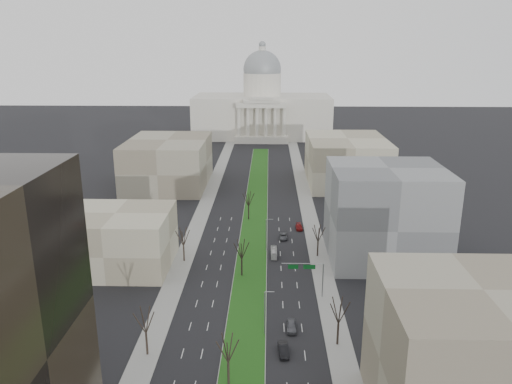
% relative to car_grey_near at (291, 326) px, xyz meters
% --- Properties ---
extents(ground, '(600.00, 600.00, 0.00)m').
position_rel_car_grey_near_xyz_m(ground, '(-8.91, 63.21, -0.83)').
color(ground, black).
rests_on(ground, ground).
extents(median, '(8.00, 222.03, 0.20)m').
position_rel_car_grey_near_xyz_m(median, '(-8.91, 62.20, -0.73)').
color(median, '#999993').
rests_on(median, ground).
extents(sidewalk_left, '(5.00, 330.00, 0.15)m').
position_rel_car_grey_near_xyz_m(sidewalk_left, '(-26.41, 38.21, -0.76)').
color(sidewalk_left, gray).
rests_on(sidewalk_left, ground).
extents(sidewalk_right, '(5.00, 330.00, 0.15)m').
position_rel_car_grey_near_xyz_m(sidewalk_right, '(8.59, 38.21, -0.76)').
color(sidewalk_right, gray).
rests_on(sidewalk_right, ground).
extents(capitol, '(80.00, 46.00, 55.00)m').
position_rel_car_grey_near_xyz_m(capitol, '(-8.91, 212.80, 15.47)').
color(capitol, beige).
rests_on(capitol, ground).
extents(building_beige_left, '(26.00, 22.00, 14.00)m').
position_rel_car_grey_near_xyz_m(building_beige_left, '(-41.91, 28.21, 6.17)').
color(building_beige_left, '#9D9479').
rests_on(building_beige_left, ground).
extents(building_tan_right, '(26.00, 24.00, 22.00)m').
position_rel_car_grey_near_xyz_m(building_tan_right, '(24.09, -24.79, 10.17)').
color(building_tan_right, gray).
rests_on(building_tan_right, ground).
extents(building_grey_right, '(28.00, 26.00, 24.00)m').
position_rel_car_grey_near_xyz_m(building_grey_right, '(25.09, 35.21, 11.17)').
color(building_grey_right, slate).
rests_on(building_grey_right, ground).
extents(building_far_left, '(30.00, 40.00, 18.00)m').
position_rel_car_grey_near_xyz_m(building_far_left, '(-43.91, 103.21, 8.17)').
color(building_far_left, gray).
rests_on(building_far_left, ground).
extents(building_far_right, '(30.00, 40.00, 18.00)m').
position_rel_car_grey_near_xyz_m(building_far_right, '(26.09, 108.21, 8.17)').
color(building_far_right, '#9D9479').
rests_on(building_far_right, ground).
extents(tree_left_mid, '(5.40, 5.40, 9.72)m').
position_rel_car_grey_near_xyz_m(tree_left_mid, '(-26.11, -8.79, 6.17)').
color(tree_left_mid, black).
rests_on(tree_left_mid, ground).
extents(tree_left_far, '(5.28, 5.28, 9.50)m').
position_rel_car_grey_near_xyz_m(tree_left_far, '(-26.11, 31.21, 6.01)').
color(tree_left_far, black).
rests_on(tree_left_far, ground).
extents(tree_right_mid, '(5.52, 5.52, 9.94)m').
position_rel_car_grey_near_xyz_m(tree_right_mid, '(8.29, -4.79, 6.32)').
color(tree_right_mid, black).
rests_on(tree_right_mid, ground).
extents(tree_right_far, '(5.04, 5.04, 9.07)m').
position_rel_car_grey_near_xyz_m(tree_right_far, '(8.29, 35.21, 5.70)').
color(tree_right_far, black).
rests_on(tree_right_far, ground).
extents(tree_median_a, '(5.40, 5.40, 9.72)m').
position_rel_car_grey_near_xyz_m(tree_median_a, '(-10.91, -16.79, 6.17)').
color(tree_median_a, black).
rests_on(tree_median_a, ground).
extents(tree_median_b, '(5.40, 5.40, 9.72)m').
position_rel_car_grey_near_xyz_m(tree_median_b, '(-10.91, 23.21, 6.17)').
color(tree_median_b, black).
rests_on(tree_median_b, ground).
extents(tree_median_c, '(5.40, 5.40, 9.72)m').
position_rel_car_grey_near_xyz_m(tree_median_c, '(-10.91, 63.21, 6.17)').
color(tree_median_c, black).
rests_on(tree_median_c, ground).
extents(streetlamp_median_b, '(1.90, 0.20, 9.16)m').
position_rel_car_grey_near_xyz_m(streetlamp_median_b, '(-5.15, -1.79, 3.98)').
color(streetlamp_median_b, gray).
rests_on(streetlamp_median_b, ground).
extents(streetlamp_median_c, '(1.90, 0.20, 9.16)m').
position_rel_car_grey_near_xyz_m(streetlamp_median_c, '(-5.15, 38.21, 3.98)').
color(streetlamp_median_c, gray).
rests_on(streetlamp_median_c, ground).
extents(mast_arm_signs, '(9.12, 0.24, 8.09)m').
position_rel_car_grey_near_xyz_m(mast_arm_signs, '(4.58, 13.24, 5.28)').
color(mast_arm_signs, gray).
rests_on(mast_arm_signs, ground).
extents(car_grey_near, '(2.05, 4.91, 1.66)m').
position_rel_car_grey_near_xyz_m(car_grey_near, '(0.00, 0.00, 0.00)').
color(car_grey_near, '#54555D').
rests_on(car_grey_near, ground).
extents(car_black, '(2.08, 4.99, 1.60)m').
position_rel_car_grey_near_xyz_m(car_black, '(-1.78, -7.83, -0.03)').
color(car_black, black).
rests_on(car_black, ground).
extents(car_red, '(2.08, 4.78, 1.37)m').
position_rel_car_grey_near_xyz_m(car_red, '(4.59, 55.17, -0.15)').
color(car_red, maroon).
rests_on(car_red, ground).
extents(car_grey_far, '(2.46, 5.02, 1.37)m').
position_rel_car_grey_near_xyz_m(car_grey_far, '(-0.31, 47.42, -0.15)').
color(car_grey_far, '#4B4C52').
rests_on(car_grey_far, ground).
extents(box_van, '(1.62, 6.63, 1.84)m').
position_rel_car_grey_near_xyz_m(box_van, '(-3.12, 35.21, 0.09)').
color(box_van, silver).
rests_on(box_van, ground).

